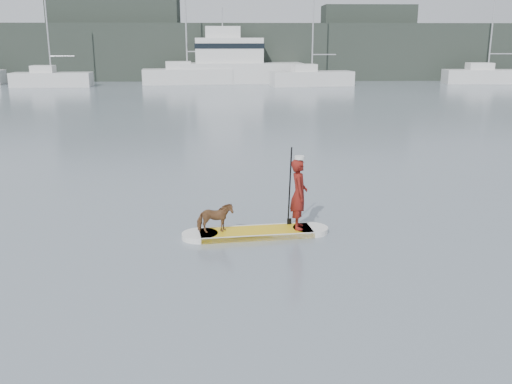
{
  "coord_description": "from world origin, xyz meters",
  "views": [
    {
      "loc": [
        3.23,
        -11.82,
        4.21
      ],
      "look_at": [
        3.65,
        0.22,
        1.0
      ],
      "focal_mm": 40.0,
      "sensor_mm": 36.0,
      "label": 1
    }
  ],
  "objects_px": {
    "paddleboard": "(256,233)",
    "sailboat_e": "(311,77)",
    "sailboat_f": "(487,75)",
    "sailboat_d": "(187,74)",
    "paddler": "(299,194)",
    "dog": "(215,218)",
    "sailboat_c": "(51,78)",
    "motor_yacht_a": "(236,62)"
  },
  "relations": [
    {
      "from": "sailboat_d",
      "to": "motor_yacht_a",
      "type": "xyz_separation_m",
      "value": [
        4.91,
        1.16,
        1.14
      ]
    },
    {
      "from": "dog",
      "to": "motor_yacht_a",
      "type": "height_order",
      "value": "motor_yacht_a"
    },
    {
      "from": "sailboat_d",
      "to": "motor_yacht_a",
      "type": "relative_size",
      "value": 1.04
    },
    {
      "from": "dog",
      "to": "sailboat_e",
      "type": "relative_size",
      "value": 0.07
    },
    {
      "from": "sailboat_f",
      "to": "dog",
      "type": "bearing_deg",
      "value": -116.03
    },
    {
      "from": "paddler",
      "to": "motor_yacht_a",
      "type": "relative_size",
      "value": 0.13
    },
    {
      "from": "paddler",
      "to": "sailboat_c",
      "type": "distance_m",
      "value": 47.02
    },
    {
      "from": "paddler",
      "to": "dog",
      "type": "height_order",
      "value": "paddler"
    },
    {
      "from": "paddleboard",
      "to": "sailboat_c",
      "type": "xyz_separation_m",
      "value": [
        -17.84,
        43.23,
        0.72
      ]
    },
    {
      "from": "motor_yacht_a",
      "to": "paddler",
      "type": "bearing_deg",
      "value": -92.02
    },
    {
      "from": "paddleboard",
      "to": "paddler",
      "type": "bearing_deg",
      "value": -0.0
    },
    {
      "from": "sailboat_f",
      "to": "paddleboard",
      "type": "bearing_deg",
      "value": -115.23
    },
    {
      "from": "dog",
      "to": "motor_yacht_a",
      "type": "distance_m",
      "value": 47.59
    },
    {
      "from": "sailboat_e",
      "to": "sailboat_f",
      "type": "height_order",
      "value": "sailboat_f"
    },
    {
      "from": "sailboat_e",
      "to": "motor_yacht_a",
      "type": "relative_size",
      "value": 0.9
    },
    {
      "from": "sailboat_c",
      "to": "motor_yacht_a",
      "type": "relative_size",
      "value": 0.84
    },
    {
      "from": "paddleboard",
      "to": "sailboat_f",
      "type": "bearing_deg",
      "value": 54.21
    },
    {
      "from": "sailboat_e",
      "to": "dog",
      "type": "bearing_deg",
      "value": -108.41
    },
    {
      "from": "sailboat_f",
      "to": "motor_yacht_a",
      "type": "height_order",
      "value": "sailboat_f"
    },
    {
      "from": "sailboat_d",
      "to": "motor_yacht_a",
      "type": "height_order",
      "value": "sailboat_d"
    },
    {
      "from": "paddleboard",
      "to": "sailboat_f",
      "type": "height_order",
      "value": "sailboat_f"
    },
    {
      "from": "sailboat_e",
      "to": "sailboat_f",
      "type": "relative_size",
      "value": 0.88
    },
    {
      "from": "dog",
      "to": "sailboat_d",
      "type": "relative_size",
      "value": 0.06
    },
    {
      "from": "sailboat_f",
      "to": "sailboat_d",
      "type": "bearing_deg",
      "value": -177.22
    },
    {
      "from": "sailboat_d",
      "to": "motor_yacht_a",
      "type": "distance_m",
      "value": 5.18
    },
    {
      "from": "paddleboard",
      "to": "sailboat_c",
      "type": "bearing_deg",
      "value": 105.19
    },
    {
      "from": "sailboat_d",
      "to": "motor_yacht_a",
      "type": "bearing_deg",
      "value": 7.0
    },
    {
      "from": "sailboat_c",
      "to": "paddleboard",
      "type": "bearing_deg",
      "value": -70.77
    },
    {
      "from": "paddleboard",
      "to": "dog",
      "type": "relative_size",
      "value": 4.23
    },
    {
      "from": "sailboat_c",
      "to": "dog",
      "type": "bearing_deg",
      "value": -71.86
    },
    {
      "from": "sailboat_e",
      "to": "sailboat_d",
      "type": "bearing_deg",
      "value": 158.37
    },
    {
      "from": "paddler",
      "to": "sailboat_d",
      "type": "bearing_deg",
      "value": 10.09
    },
    {
      "from": "sailboat_e",
      "to": "sailboat_c",
      "type": "bearing_deg",
      "value": 172.1
    },
    {
      "from": "sailboat_d",
      "to": "sailboat_e",
      "type": "bearing_deg",
      "value": -19.58
    },
    {
      "from": "paddler",
      "to": "dog",
      "type": "bearing_deg",
      "value": 99.56
    },
    {
      "from": "paddleboard",
      "to": "sailboat_e",
      "type": "bearing_deg",
      "value": 73.86
    },
    {
      "from": "dog",
      "to": "sailboat_c",
      "type": "relative_size",
      "value": 0.07
    },
    {
      "from": "paddler",
      "to": "sailboat_f",
      "type": "distance_m",
      "value": 51.81
    },
    {
      "from": "sailboat_f",
      "to": "motor_yacht_a",
      "type": "bearing_deg",
      "value": -179.94
    },
    {
      "from": "sailboat_c",
      "to": "motor_yacht_a",
      "type": "distance_m",
      "value": 17.96
    },
    {
      "from": "paddleboard",
      "to": "sailboat_f",
      "type": "xyz_separation_m",
      "value": [
        25.04,
        46.0,
        0.81
      ]
    },
    {
      "from": "dog",
      "to": "sailboat_c",
      "type": "xyz_separation_m",
      "value": [
        -16.93,
        43.34,
        0.33
      ]
    }
  ]
}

